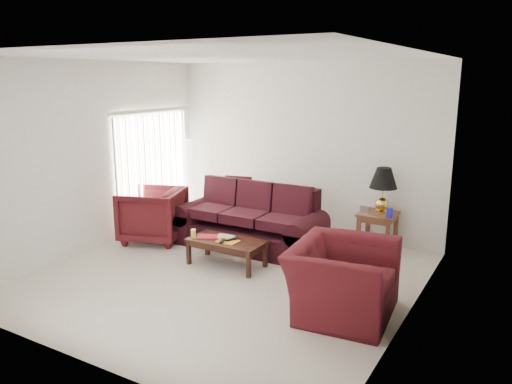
{
  "coord_description": "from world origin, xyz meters",
  "views": [
    {
      "loc": [
        3.68,
        -5.46,
        2.74
      ],
      "look_at": [
        0.0,
        0.85,
        1.05
      ],
      "focal_mm": 35.0,
      "sensor_mm": 36.0,
      "label": 1
    }
  ],
  "objects_px": {
    "floor_lamp": "(188,179)",
    "coffee_table": "(227,253)",
    "sofa": "(249,218)",
    "armchair_right": "(342,279)",
    "armchair_left": "(153,215)",
    "end_table": "(377,231)"
  },
  "relations": [
    {
      "from": "sofa",
      "to": "end_table",
      "type": "distance_m",
      "value": 2.09
    },
    {
      "from": "end_table",
      "to": "armchair_left",
      "type": "distance_m",
      "value": 3.75
    },
    {
      "from": "armchair_left",
      "to": "sofa",
      "type": "bearing_deg",
      "value": 87.94
    },
    {
      "from": "armchair_right",
      "to": "coffee_table",
      "type": "height_order",
      "value": "armchair_right"
    },
    {
      "from": "sofa",
      "to": "floor_lamp",
      "type": "relative_size",
      "value": 1.54
    },
    {
      "from": "end_table",
      "to": "armchair_right",
      "type": "xyz_separation_m",
      "value": [
        0.3,
        -2.38,
        0.11
      ]
    },
    {
      "from": "end_table",
      "to": "armchair_right",
      "type": "height_order",
      "value": "armchair_right"
    },
    {
      "from": "armchair_right",
      "to": "armchair_left",
      "type": "bearing_deg",
      "value": 70.53
    },
    {
      "from": "coffee_table",
      "to": "armchair_right",
      "type": "bearing_deg",
      "value": -17.92
    },
    {
      "from": "floor_lamp",
      "to": "armchair_right",
      "type": "distance_m",
      "value": 4.66
    },
    {
      "from": "floor_lamp",
      "to": "coffee_table",
      "type": "xyz_separation_m",
      "value": [
        2.02,
        -1.71,
        -0.6
      ]
    },
    {
      "from": "sofa",
      "to": "armchair_left",
      "type": "xyz_separation_m",
      "value": [
        -1.59,
        -0.52,
        -0.05
      ]
    },
    {
      "from": "armchair_left",
      "to": "coffee_table",
      "type": "relative_size",
      "value": 0.88
    },
    {
      "from": "armchair_right",
      "to": "coffee_table",
      "type": "relative_size",
      "value": 1.14
    },
    {
      "from": "armchair_right",
      "to": "coffee_table",
      "type": "distance_m",
      "value": 2.11
    },
    {
      "from": "end_table",
      "to": "coffee_table",
      "type": "distance_m",
      "value": 2.49
    },
    {
      "from": "sofa",
      "to": "armchair_left",
      "type": "bearing_deg",
      "value": -165.92
    },
    {
      "from": "armchair_right",
      "to": "floor_lamp",
      "type": "bearing_deg",
      "value": 54.98
    },
    {
      "from": "armchair_right",
      "to": "coffee_table",
      "type": "bearing_deg",
      "value": 68.29
    },
    {
      "from": "sofa",
      "to": "floor_lamp",
      "type": "bearing_deg",
      "value": 152.09
    },
    {
      "from": "floor_lamp",
      "to": "armchair_right",
      "type": "bearing_deg",
      "value": -29.59
    },
    {
      "from": "sofa",
      "to": "armchair_right",
      "type": "bearing_deg",
      "value": -37.82
    }
  ]
}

